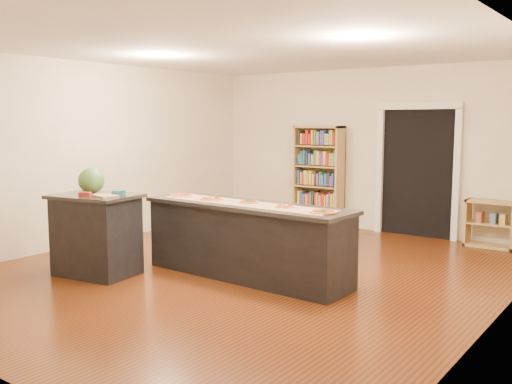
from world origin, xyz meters
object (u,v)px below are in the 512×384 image
Objects in this scene: bookshelf at (318,176)px; low_shelf at (490,224)px; kitchen_island at (246,240)px; waste_bin at (334,219)px; side_counter at (96,234)px; watermelon at (91,181)px.

bookshelf is 2.54× the size of low_shelf.
kitchen_island reaches higher than low_shelf.
waste_bin is at bearing -12.41° from bookshelf.
watermelon is (-0.12, 0.04, 0.66)m from side_counter.
bookshelf reaches higher than watermelon.
waste_bin is (0.93, 4.41, -0.32)m from side_counter.
low_shelf is at bearing 42.62° from side_counter.
bookshelf is 0.82m from waste_bin.
side_counter is 0.67m from watermelon.
bookshelf reaches higher than side_counter.
watermelon reaches higher than low_shelf.
watermelon is at bearing -103.46° from waste_bin.
bookshelf is at bearing 167.59° from waste_bin.
waste_bin is at bearing 68.91° from side_counter.
waste_bin is at bearing -178.03° from low_shelf.
watermelon is (-1.69, -0.96, 0.71)m from kitchen_island.
side_counter is at bearing -145.49° from kitchen_island.
side_counter is at bearing -128.21° from low_shelf.
bookshelf is 3.03m from low_shelf.
waste_bin is (-2.61, -0.09, -0.17)m from low_shelf.
watermelon is at bearing 151.30° from side_counter.
kitchen_island is 3.67m from bookshelf.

